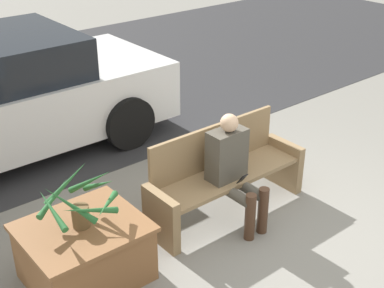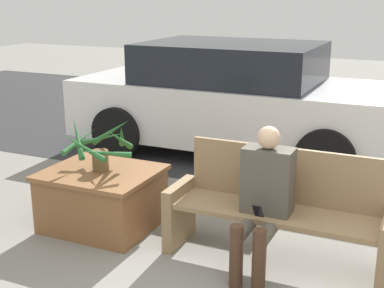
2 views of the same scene
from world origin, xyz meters
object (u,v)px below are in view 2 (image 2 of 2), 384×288
at_px(potted_plant, 100,146).
at_px(parked_car, 237,99).
at_px(person_seated, 263,195).
at_px(planter_box, 102,197).
at_px(bench, 277,210).

bearing_deg(potted_plant, parked_car, 83.81).
xyz_separation_m(person_seated, planter_box, (-1.59, 0.15, -0.33)).
relative_size(person_seated, planter_box, 1.14).
relative_size(person_seated, parked_car, 0.26).
bearing_deg(parked_car, person_seated, -66.24).
relative_size(potted_plant, parked_car, 0.16).
relative_size(bench, parked_car, 0.41).
xyz_separation_m(bench, potted_plant, (-1.65, -0.05, 0.36)).
xyz_separation_m(person_seated, parked_car, (-1.29, 2.93, 0.11)).
bearing_deg(bench, person_seated, -107.04).
relative_size(bench, planter_box, 1.78).
relative_size(bench, person_seated, 1.56).
height_order(planter_box, potted_plant, potted_plant).
bearing_deg(potted_plant, person_seated, -5.38).
bearing_deg(potted_plant, planter_box, -170.70).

